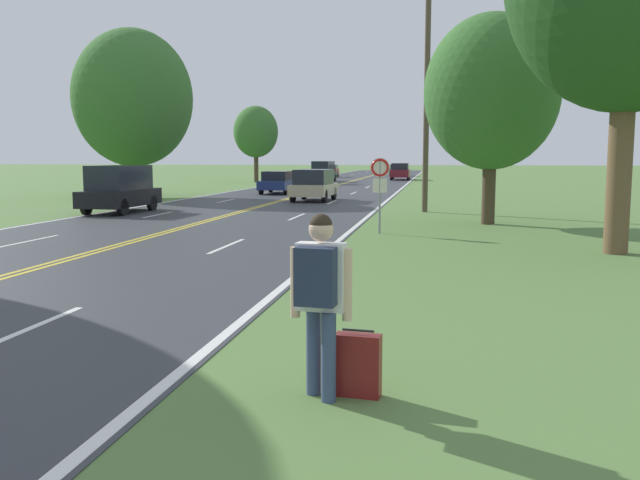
{
  "coord_description": "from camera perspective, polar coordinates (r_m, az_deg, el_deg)",
  "views": [
    {
      "loc": [
        8.41,
        -0.58,
        2.36
      ],
      "look_at": [
        6.32,
        11.33,
        0.87
      ],
      "focal_mm": 38.0,
      "sensor_mm": 36.0,
      "label": 1
    }
  ],
  "objects": [
    {
      "name": "suitcase",
      "position": [
        6.81,
        3.22,
        -10.48
      ],
      "size": [
        0.47,
        0.22,
        0.68
      ],
      "rotation": [
        0.0,
        0.0,
        1.47
      ],
      "color": "maroon",
      "rests_on": "ground"
    },
    {
      "name": "utility_pole_midground",
      "position": [
        29.66,
        8.98,
        12.07
      ],
      "size": [
        1.8,
        0.24,
        9.73
      ],
      "color": "brown",
      "rests_on": "ground"
    },
    {
      "name": "traffic_sign",
      "position": [
        20.97,
        5.07,
        5.32
      ],
      "size": [
        0.6,
        0.1,
        2.34
      ],
      "color": "gray",
      "rests_on": "ground"
    },
    {
      "name": "tree_far_back",
      "position": [
        64.66,
        -5.43,
        9.05
      ],
      "size": [
        4.19,
        4.19,
        7.13
      ],
      "color": "#473828",
      "rests_on": "ground"
    },
    {
      "name": "tree_left_verge",
      "position": [
        41.73,
        -15.49,
        11.43
      ],
      "size": [
        6.91,
        6.91,
        9.75
      ],
      "color": "#473828",
      "rests_on": "ground"
    },
    {
      "name": "car_dark_grey_hatchback_horizon",
      "position": [
        84.91,
        6.49,
        5.91
      ],
      "size": [
        1.83,
        3.99,
        1.48
      ],
      "rotation": [
        0.0,
        0.0,
        -1.54
      ],
      "color": "black",
      "rests_on": "ground"
    },
    {
      "name": "car_black_van_nearest",
      "position": [
        29.99,
        -16.5,
        4.18
      ],
      "size": [
        1.95,
        4.36,
        2.01
      ],
      "rotation": [
        0.0,
        0.0,
        1.54
      ],
      "color": "black",
      "rests_on": "ground"
    },
    {
      "name": "tree_right_cluster",
      "position": [
        24.66,
        14.26,
        11.96
      ],
      "size": [
        4.66,
        4.66,
        7.27
      ],
      "color": "#473828",
      "rests_on": "ground"
    },
    {
      "name": "car_red_hatchback_distant",
      "position": [
        80.03,
        0.83,
        5.88
      ],
      "size": [
        1.98,
        3.58,
        1.47
      ],
      "rotation": [
        0.0,
        0.0,
        1.61
      ],
      "color": "black",
      "rests_on": "ground"
    },
    {
      "name": "car_champagne_van_approaching",
      "position": [
        36.58,
        -0.52,
        4.71
      ],
      "size": [
        2.04,
        4.16,
        1.7
      ],
      "rotation": [
        0.0,
        0.0,
        -1.61
      ],
      "color": "black",
      "rests_on": "ground"
    },
    {
      "name": "car_maroon_suv_receding",
      "position": [
        70.92,
        6.79,
        5.79
      ],
      "size": [
        1.91,
        4.83,
        1.73
      ],
      "rotation": [
        0.0,
        0.0,
        -1.56
      ],
      "color": "black",
      "rests_on": "ground"
    },
    {
      "name": "car_dark_blue_sedan_mid_near",
      "position": [
        44.02,
        -3.58,
        4.9
      ],
      "size": [
        1.88,
        4.35,
        1.45
      ],
      "rotation": [
        0.0,
        0.0,
        1.59
      ],
      "color": "black",
      "rests_on": "ground"
    },
    {
      "name": "hitchhiker_person",
      "position": [
        6.52,
        -0.02,
        -3.99
      ],
      "size": [
        0.62,
        0.46,
        1.82
      ],
      "rotation": [
        0.0,
        0.0,
        1.47
      ],
      "color": "#38476B",
      "rests_on": "ground"
    },
    {
      "name": "car_dark_green_van_mid_far",
      "position": [
        64.97,
        0.28,
        5.82
      ],
      "size": [
        2.0,
        4.87,
        1.96
      ],
      "rotation": [
        0.0,
        0.0,
        1.53
      ],
      "color": "black",
      "rests_on": "ground"
    }
  ]
}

